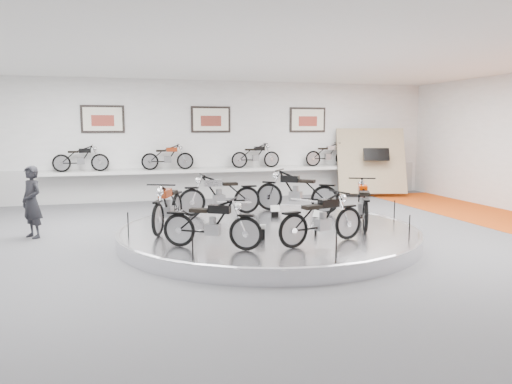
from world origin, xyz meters
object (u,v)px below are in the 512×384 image
object	(u,v)px
display_platform	(268,234)
visitor	(32,202)
shelf	(213,170)
bike_f	(363,203)
bike_b	(220,194)
bike_c	(168,206)
bike_e	(322,218)
bike_d	(212,223)
bike_a	(296,191)

from	to	relation	value
display_platform	visitor	xyz separation A→B (m)	(-4.96, 1.71, 0.65)
shelf	bike_f	xyz separation A→B (m)	(2.02, -6.84, -0.18)
display_platform	bike_b	world-z (taller)	bike_b
bike_b	visitor	world-z (taller)	visitor
shelf	bike_c	xyz separation A→B (m)	(-2.11, -6.05, -0.19)
bike_f	bike_b	bearing A→B (deg)	73.96
bike_e	visitor	xyz separation A→B (m)	(-5.46, 3.44, 0.02)
bike_d	bike_a	bearing A→B (deg)	78.54
bike_f	bike_a	bearing A→B (deg)	43.83
display_platform	bike_c	xyz separation A→B (m)	(-2.11, 0.35, 0.66)
bike_e	bike_d	bearing A→B (deg)	158.60
bike_a	shelf	bearing A→B (deg)	-38.24
bike_a	bike_c	bearing A→B (deg)	58.01
bike_d	bike_f	xyz separation A→B (m)	(3.55, 1.11, 0.05)
bike_a	bike_d	distance (m)	4.22
shelf	bike_b	bearing A→B (deg)	-98.67
display_platform	bike_f	bearing A→B (deg)	-12.19
bike_d	bike_e	size ratio (longest dim) A/B	0.96
bike_d	bike_c	bearing A→B (deg)	136.62
bike_d	visitor	distance (m)	4.73
bike_a	bike_f	bearing A→B (deg)	147.76
display_platform	bike_b	distance (m)	2.03
shelf	bike_f	world-z (taller)	bike_f
shelf	visitor	world-z (taller)	visitor
bike_c	visitor	world-z (taller)	visitor
bike_c	visitor	distance (m)	3.16
bike_b	bike_c	xyz separation A→B (m)	(-1.40, -1.44, -0.00)
bike_a	bike_e	bearing A→B (deg)	114.78
display_platform	bike_c	distance (m)	2.24
bike_e	display_platform	bearing A→B (deg)	90.06
bike_e	bike_a	bearing A→B (deg)	61.39
bike_b	bike_f	xyz separation A→B (m)	(2.72, -2.23, 0.00)
display_platform	bike_d	bearing A→B (deg)	-134.57
bike_f	visitor	distance (m)	7.30
visitor	shelf	bearing A→B (deg)	95.11
shelf	bike_b	distance (m)	4.67
bike_b	bike_d	world-z (taller)	bike_b
bike_c	bike_d	world-z (taller)	bike_c
shelf	bike_d	distance (m)	8.10
display_platform	bike_f	world-z (taller)	bike_f
bike_d	bike_e	world-z (taller)	bike_e
display_platform	bike_c	size ratio (longest dim) A/B	3.69
bike_a	bike_e	world-z (taller)	bike_a
bike_a	bike_b	world-z (taller)	bike_a
visitor	bike_d	bearing A→B (deg)	8.19
shelf	bike_f	distance (m)	7.13
visitor	bike_b	bearing A→B (deg)	52.76
shelf	bike_d	size ratio (longest dim) A/B	7.00
bike_c	bike_f	bearing A→B (deg)	101.46
bike_f	visitor	xyz separation A→B (m)	(-6.98, 2.15, -0.01)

